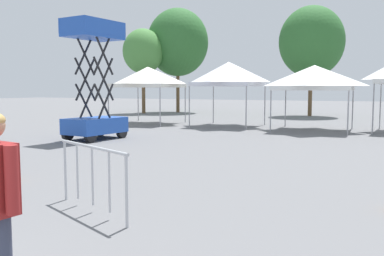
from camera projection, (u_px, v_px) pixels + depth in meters
The scene contains 9 objects.
canopy_tent_center at pixel (148, 77), 23.45m from camera, with size 3.47×3.47×3.19m.
canopy_tent_far_right at pixel (228, 74), 21.85m from camera, with size 3.24×3.24×3.36m.
canopy_tent_behind_left at pixel (314, 78), 19.49m from camera, with size 3.53×3.53×3.06m.
scissor_lift at pixel (95, 105), 16.24m from camera, with size 1.64×2.44×4.55m.
tree_behind_tents_center at pixel (143, 52), 33.15m from camera, with size 3.22×3.22×6.70m.
tree_behind_tents_left at pixel (178, 42), 34.67m from camera, with size 5.05×5.05×8.57m.
tree_behind_tents_right at pixel (312, 42), 29.80m from camera, with size 4.59×4.59×7.83m.
crowd_barrier_by_lift at pixel (92, 166), 6.62m from camera, with size 1.95×0.87×1.08m.
traffic_cone_near_barrier at pixel (11, 168), 8.91m from camera, with size 0.32×0.32×0.56m, color orange.
Camera 1 is at (3.15, -0.98, 1.96)m, focal length 39.23 mm.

